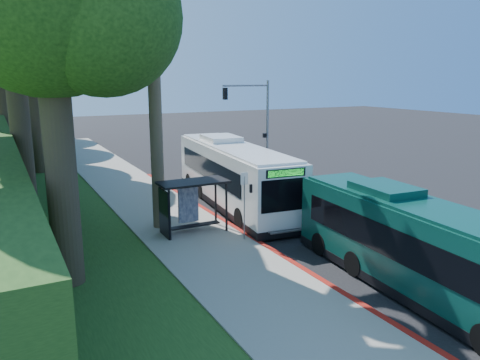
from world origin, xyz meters
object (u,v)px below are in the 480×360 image
white_bus (233,174)px  teal_bus (418,246)px  bus_shelter (187,197)px  pickup (279,178)px

white_bus → teal_bus: bearing=-82.1°
bus_shelter → teal_bus: (4.66, -9.33, -0.15)m
teal_bus → pickup: 15.40m
bus_shelter → white_bus: size_ratio=0.25×
white_bus → teal_bus: white_bus is taller
bus_shelter → pickup: (8.56, 5.54, -1.02)m
white_bus → bus_shelter: bearing=-133.9°
bus_shelter → pickup: 10.25m
bus_shelter → white_bus: (4.18, 3.55, 0.05)m
bus_shelter → teal_bus: size_ratio=0.28×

